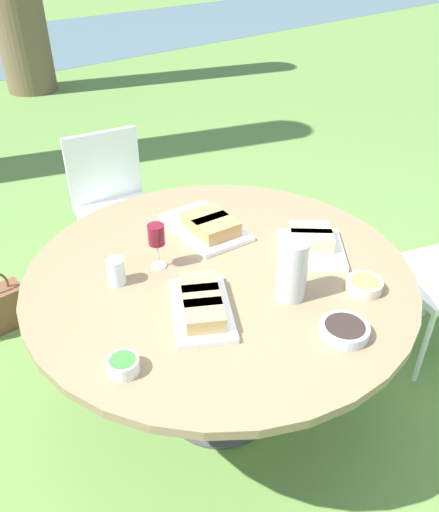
# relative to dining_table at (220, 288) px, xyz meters

# --- Properties ---
(ground_plane) EXTENTS (40.00, 40.00, 0.00)m
(ground_plane) POSITION_rel_dining_table_xyz_m (0.00, 0.00, -0.68)
(ground_plane) COLOR #668E42
(dining_table) EXTENTS (1.48, 1.48, 0.77)m
(dining_table) POSITION_rel_dining_table_xyz_m (0.00, 0.00, 0.00)
(dining_table) COLOR #4C4C51
(dining_table) RESTS_ON ground_plane
(chair_near_left) EXTENTS (0.52, 0.50, 0.89)m
(chair_near_left) POSITION_rel_dining_table_xyz_m (0.26, 1.23, -0.16)
(chair_near_left) COLOR white
(chair_near_left) RESTS_ON ground_plane
(water_pitcher) EXTENTS (0.11, 0.11, 0.23)m
(water_pitcher) POSITION_rel_dining_table_xyz_m (0.08, -0.29, 0.21)
(water_pitcher) COLOR silver
(water_pitcher) RESTS_ON dining_table
(wine_glass) EXTENTS (0.06, 0.06, 0.18)m
(wine_glass) POSITION_rel_dining_table_xyz_m (-0.16, 0.17, 0.23)
(wine_glass) COLOR silver
(wine_glass) RESTS_ON dining_table
(platter_bread_main) EXTENTS (0.30, 0.43, 0.08)m
(platter_bread_main) POSITION_rel_dining_table_xyz_m (0.15, 0.24, 0.12)
(platter_bread_main) COLOR white
(platter_bread_main) RESTS_ON dining_table
(platter_charcuterie) EXTENTS (0.35, 0.40, 0.07)m
(platter_charcuterie) POSITION_rel_dining_table_xyz_m (-0.21, -0.15, 0.13)
(platter_charcuterie) COLOR white
(platter_charcuterie) RESTS_ON dining_table
(platter_sandwich_side) EXTENTS (0.38, 0.38, 0.08)m
(platter_sandwich_side) POSITION_rel_dining_table_xyz_m (0.37, -0.14, 0.12)
(platter_sandwich_side) COLOR white
(platter_sandwich_side) RESTS_ON dining_table
(bowl_fries) EXTENTS (0.13, 0.13, 0.04)m
(bowl_fries) POSITION_rel_dining_table_xyz_m (0.30, -0.44, 0.11)
(bowl_fries) COLOR beige
(bowl_fries) RESTS_ON dining_table
(bowl_salad) EXTENTS (0.10, 0.10, 0.05)m
(bowl_salad) POSITION_rel_dining_table_xyz_m (-0.56, -0.20, 0.12)
(bowl_salad) COLOR white
(bowl_salad) RESTS_ON dining_table
(bowl_olives) EXTENTS (0.16, 0.16, 0.04)m
(bowl_olives) POSITION_rel_dining_table_xyz_m (0.05, -0.54, 0.11)
(bowl_olives) COLOR silver
(bowl_olives) RESTS_ON dining_table
(cup_water_near) EXTENTS (0.07, 0.07, 0.10)m
(cup_water_near) POSITION_rel_dining_table_xyz_m (-0.34, 0.19, 0.14)
(cup_water_near) COLOR silver
(cup_water_near) RESTS_ON dining_table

